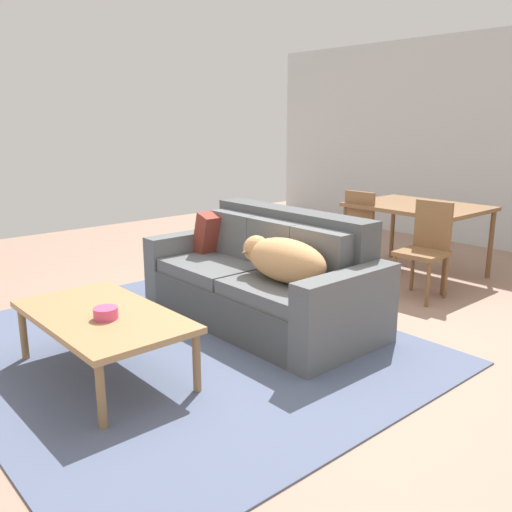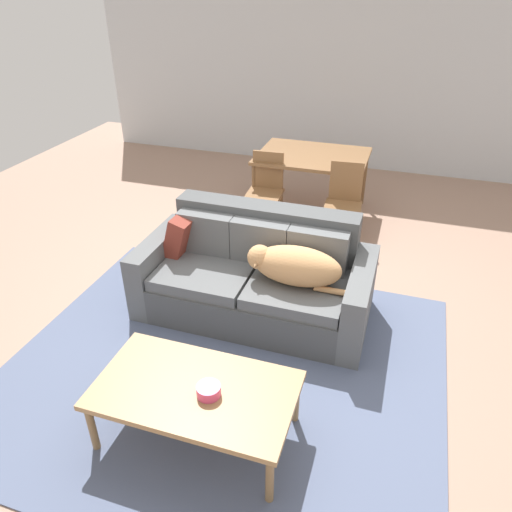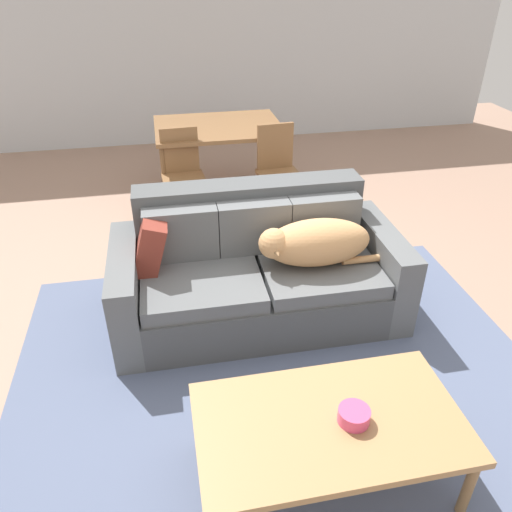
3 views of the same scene
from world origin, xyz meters
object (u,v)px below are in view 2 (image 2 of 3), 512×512
object	(u,v)px
dining_table	(313,160)
dining_chair_near_left	(266,187)
throw_pillow_by_left_arm	(182,233)
coffee_table	(195,392)
couch	(256,277)
bowl_on_coffee_table	(209,390)
dining_chair_near_right	(344,200)
dog_on_left_cushion	(293,265)

from	to	relation	value
dining_table	dining_chair_near_left	xyz separation A→B (m)	(-0.43, -0.54, -0.20)
throw_pillow_by_left_arm	coffee_table	size ratio (longest dim) A/B	0.30
throw_pillow_by_left_arm	coffee_table	world-z (taller)	throw_pillow_by_left_arm
coffee_table	dining_table	distance (m)	3.63
couch	dining_chair_near_left	world-z (taller)	couch
throw_pillow_by_left_arm	dining_chair_near_left	xyz separation A→B (m)	(0.32, 1.56, -0.13)
coffee_table	bowl_on_coffee_table	bearing A→B (deg)	-12.97
throw_pillow_by_left_arm	bowl_on_coffee_table	world-z (taller)	throw_pillow_by_left_arm
dining_table	dining_chair_near_right	world-z (taller)	dining_chair_near_right
couch	dining_chair_near_right	size ratio (longest dim) A/B	2.25
bowl_on_coffee_table	dining_chair_near_right	xyz separation A→B (m)	(0.35, 3.02, 0.03)
bowl_on_coffee_table	dining_chair_near_left	size ratio (longest dim) A/B	0.17
dog_on_left_cushion	throw_pillow_by_left_arm	xyz separation A→B (m)	(-1.09, 0.21, 0.01)
coffee_table	bowl_on_coffee_table	world-z (taller)	bowl_on_coffee_table
couch	bowl_on_coffee_table	bearing A→B (deg)	-83.15
dining_table	dining_chair_near_right	distance (m)	0.82
dining_table	dining_chair_near_left	distance (m)	0.72
dining_chair_near_left	bowl_on_coffee_table	bearing A→B (deg)	-82.82
throw_pillow_by_left_arm	bowl_on_coffee_table	bearing A→B (deg)	-59.89
couch	dining_chair_near_left	bearing A→B (deg)	104.44
dining_chair_near_right	dining_table	bearing A→B (deg)	124.65
coffee_table	throw_pillow_by_left_arm	bearing A→B (deg)	117.45
dining_chair_near_left	dining_chair_near_right	bearing A→B (deg)	-8.54
throw_pillow_by_left_arm	bowl_on_coffee_table	distance (m)	1.79
coffee_table	dining_table	bearing A→B (deg)	90.67
bowl_on_coffee_table	dining_table	xyz separation A→B (m)	(-0.15, 3.64, 0.22)
throw_pillow_by_left_arm	dining_table	distance (m)	2.23
dog_on_left_cushion	dining_chair_near_left	size ratio (longest dim) A/B	1.03
couch	bowl_on_coffee_table	world-z (taller)	couch
dog_on_left_cushion	dining_table	bearing A→B (deg)	98.81
coffee_table	dining_chair_near_right	size ratio (longest dim) A/B	1.42
couch	dining_table	distance (m)	2.19
bowl_on_coffee_table	dining_chair_near_left	distance (m)	3.16
dining_table	dining_chair_near_left	size ratio (longest dim) A/B	1.48
coffee_table	dining_chair_near_right	world-z (taller)	dining_chair_near_right
dining_table	coffee_table	bearing A→B (deg)	-89.33
coffee_table	dining_table	xyz separation A→B (m)	(-0.04, 3.62, 0.30)
dining_table	throw_pillow_by_left_arm	bearing A→B (deg)	-109.49
dog_on_left_cushion	dining_chair_near_right	xyz separation A→B (m)	(0.15, 1.69, -0.12)
couch	throw_pillow_by_left_arm	bearing A→B (deg)	175.79
dining_table	couch	bearing A→B (deg)	-90.55
bowl_on_coffee_table	dining_chair_near_right	size ratio (longest dim) A/B	0.17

